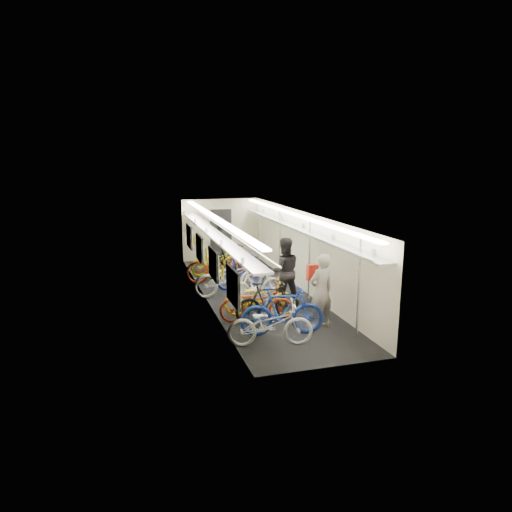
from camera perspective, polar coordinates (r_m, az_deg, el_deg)
train_car_shell at (r=13.77m, az=-2.27°, el=2.50°), size 10.00×10.00×10.00m
bicycle_0 at (r=9.89m, az=1.78°, el=-8.50°), size 1.94×1.02×0.97m
bicycle_1 at (r=10.41m, az=3.30°, el=-6.90°), size 1.98×0.83×1.15m
bicycle_2 at (r=11.22m, az=0.06°, el=-5.97°), size 1.92×1.04×0.96m
bicycle_3 at (r=11.27m, az=1.50°, el=-5.71°), size 1.74×0.65×1.02m
bicycle_4 at (r=11.67m, az=0.47°, el=-5.23°), size 1.93×1.06×0.96m
bicycle_5 at (r=12.80m, az=-0.01°, el=-3.59°), size 1.70×0.74×0.99m
bicycle_6 at (r=13.40m, az=-3.41°, el=-2.65°), size 2.15×0.93×1.10m
bicycle_7 at (r=14.15m, az=-1.82°, el=-1.88°), size 1.85×1.02×1.07m
bicycle_8 at (r=14.75m, az=-4.55°, el=-1.19°), size 2.25×1.03×1.14m
bicycle_9 at (r=15.41m, az=-3.33°, el=-0.59°), size 1.94×1.27×1.14m
bicycle_10 at (r=15.84m, az=-5.12°, el=-0.65°), size 1.84×0.88×0.93m
passenger_near at (r=10.87m, az=8.14°, el=-4.38°), size 0.75×0.58×1.80m
passenger_mid at (r=12.49m, az=3.52°, el=-1.92°), size 0.99×0.81×1.87m
backpack at (r=11.04m, az=7.05°, el=-2.04°), size 0.26×0.15×0.38m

